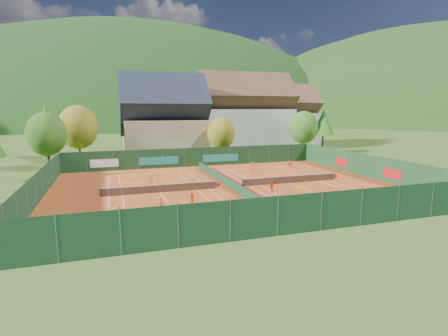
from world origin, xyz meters
TOP-DOWN VIEW (x-y plane):
  - ground at (0.00, 0.00)m, footprint 600.00×600.00m
  - clay_pad at (0.00, 0.00)m, footprint 40.00×32.00m
  - court_markings_left at (-8.00, 0.00)m, footprint 11.03×23.83m
  - court_markings_right at (8.00, 0.00)m, footprint 11.03×23.83m
  - tennis_net_left at (-7.85, 0.00)m, footprint 13.30×0.10m
  - tennis_net_right at (8.15, 0.00)m, footprint 13.30×0.10m
  - court_divider at (0.00, 0.00)m, footprint 0.03×28.80m
  - fence_north at (-0.46, 15.99)m, footprint 40.00×0.10m
  - fence_south at (0.00, -16.00)m, footprint 40.00×0.04m
  - fence_west at (-20.00, 0.00)m, footprint 0.04×32.00m
  - fence_east at (20.00, 0.05)m, footprint 0.09×32.00m
  - chalet at (-3.00, 30.00)m, footprint 16.20×12.00m
  - hotel_block_a at (16.00, 36.00)m, footprint 21.60×11.00m
  - hotel_block_b at (30.00, 44.00)m, footprint 17.28×10.00m
  - tree_west_front at (-22.00, 20.00)m, footprint 5.72×5.72m
  - tree_west_mid at (-18.00, 26.00)m, footprint 6.44×6.44m
  - tree_west_back at (-24.00, 34.00)m, footprint 5.60×5.60m
  - tree_center at (6.00, 22.00)m, footprint 5.01×5.01m
  - tree_east_front at (24.00, 24.00)m, footprint 5.72×5.72m
  - tree_east_mid at (34.00, 32.00)m, footprint 5.04×5.04m
  - tree_east_back at (26.00, 40.00)m, footprint 7.15×7.15m
  - mountain_backdrop at (28.54, 233.48)m, footprint 820.00×530.00m
  - ball_hopper at (13.71, -12.86)m, footprint 0.34×0.34m
  - loose_ball_0 at (-11.76, -8.07)m, footprint 0.07×0.07m
  - loose_ball_1 at (6.80, -7.73)m, footprint 0.07×0.07m
  - player_left_near at (-8.95, -7.15)m, footprint 0.54×0.53m
  - player_left_mid at (-5.95, -6.48)m, footprint 0.80×0.73m
  - player_left_far at (-8.68, 3.65)m, footprint 0.93×0.73m
  - player_right_near at (3.77, -3.51)m, footprint 0.85×0.55m
  - player_right_far_a at (6.70, 8.96)m, footprint 0.77×0.58m
  - player_right_far_b at (13.19, 9.62)m, footprint 1.20×0.46m

SIDE VIEW (x-z plane):
  - mountain_backdrop at x=28.54m, z-range -160.64..81.36m
  - ground at x=0.00m, z-range -0.02..-0.02m
  - clay_pad at x=0.00m, z-range 0.00..0.01m
  - court_markings_left at x=-8.00m, z-range 0.01..0.01m
  - court_markings_right at x=8.00m, z-range 0.01..0.01m
  - loose_ball_0 at x=-11.76m, z-range 0.00..0.07m
  - loose_ball_1 at x=6.80m, z-range 0.00..0.07m
  - court_divider at x=0.00m, z-range 0.00..1.00m
  - tennis_net_left at x=-7.85m, z-range 0.00..1.02m
  - tennis_net_right at x=8.15m, z-range 0.00..1.02m
  - ball_hopper at x=13.71m, z-range 0.16..0.96m
  - player_left_near at x=-8.95m, z-range 0.00..1.25m
  - player_left_far at x=-8.68m, z-range 0.00..1.26m
  - player_right_far_b at x=13.19m, z-range 0.00..1.27m
  - player_left_mid at x=-5.95m, z-range 0.00..1.34m
  - player_right_near at x=3.77m, z-range 0.00..1.34m
  - player_right_far_a at x=6.70m, z-range 0.00..1.41m
  - fence_north at x=-0.46m, z-range -0.03..2.97m
  - fence_east at x=20.00m, z-range -0.02..2.98m
  - fence_south at x=0.00m, z-range 0.00..3.00m
  - fence_west at x=-20.00m, z-range 0.00..3.00m
  - tree_center at x=6.00m, z-range 0.92..8.52m
  - tree_west_front at x=-22.00m, z-range 1.05..9.74m
  - tree_east_front at x=24.00m, z-range 1.05..9.74m
  - tree_east_mid at x=34.00m, z-range 1.56..10.56m
  - tree_west_mid at x=-18.00m, z-range 1.18..10.96m
  - hotel_block_b at x=30.00m, z-range -1.13..14.37m
  - chalet at x=-3.00m, z-range -1.38..14.62m
  - tree_west_back at x=-24.00m, z-range 1.74..11.74m
  - tree_east_back at x=26.00m, z-range 1.31..12.18m
  - hotel_block_a at x=16.00m, z-range -1.24..16.01m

